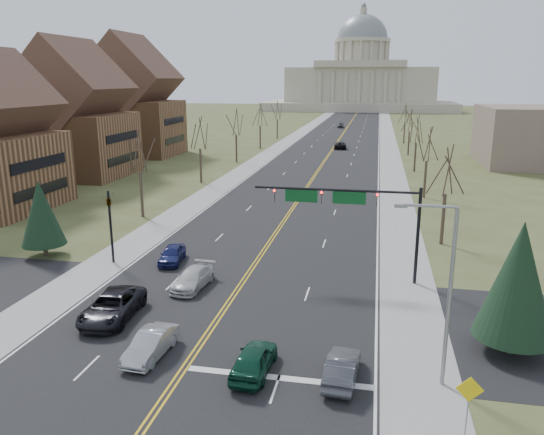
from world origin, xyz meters
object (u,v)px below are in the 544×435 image
at_px(car_nb_outer_lead, 342,368).
at_px(car_sb_inner_second, 193,278).
at_px(signal_left, 110,219).
at_px(car_far_sb, 341,125).
at_px(car_sb_outer_second, 172,254).
at_px(street_light, 445,285).
at_px(warn_sign, 469,395).
at_px(car_nb_inner_lead, 254,360).
at_px(car_sb_inner_lead, 151,344).
at_px(car_far_nb, 340,145).
at_px(car_sb_outer_lead, 112,306).
at_px(signal_mast, 348,204).

distance_m(car_nb_outer_lead, car_sb_inner_second, 15.28).
distance_m(signal_left, car_far_sb, 129.84).
relative_size(car_sb_inner_second, car_sb_outer_second, 1.14).
bearing_deg(signal_left, street_light, -29.12).
bearing_deg(street_light, car_sb_outer_second, 143.49).
height_order(warn_sign, car_sb_inner_second, warn_sign).
bearing_deg(car_nb_inner_lead, car_sb_inner_lead, -3.16).
bearing_deg(car_nb_inner_lead, signal_left, -40.94).
height_order(car_nb_inner_lead, car_far_nb, car_far_nb).
height_order(car_sb_inner_lead, car_sb_inner_second, car_sb_inner_lead).
bearing_deg(car_sb_inner_second, car_sb_outer_second, 131.19).
relative_size(warn_sign, car_sb_inner_lead, 0.67).
relative_size(car_sb_outer_lead, car_far_sb, 1.21).
distance_m(warn_sign, car_far_sb, 147.80).
bearing_deg(car_far_sb, car_nb_outer_lead, -89.87).
bearing_deg(warn_sign, signal_left, 144.98).
bearing_deg(street_light, signal_mast, 111.41).
xyz_separation_m(car_sb_outer_lead, car_sb_inner_second, (3.23, 5.86, -0.13)).
relative_size(street_light, warn_sign, 3.17).
relative_size(car_sb_inner_lead, car_sb_inner_second, 0.90).
bearing_deg(car_nb_inner_lead, street_light, -172.83).
distance_m(signal_left, car_nb_outer_lead, 24.35).
bearing_deg(car_sb_outer_second, car_nb_outer_lead, -53.10).
distance_m(signal_mast, car_far_nb, 78.24).
bearing_deg(warn_sign, car_sb_inner_lead, 166.36).
height_order(warn_sign, car_sb_outer_second, warn_sign).
relative_size(signal_mast, car_sb_inner_second, 2.56).
distance_m(warn_sign, car_sb_outer_lead, 21.47).
distance_m(car_sb_inner_lead, car_far_nb, 91.63).
bearing_deg(car_nb_outer_lead, car_sb_outer_second, -41.34).
distance_m(signal_mast, car_sb_outer_lead, 17.71).
xyz_separation_m(car_sb_outer_lead, car_sb_outer_second, (-0.25, 10.68, -0.11)).
distance_m(car_sb_outer_lead, car_far_sb, 139.30).
relative_size(signal_left, car_nb_outer_lead, 1.44).
xyz_separation_m(signal_left, street_light, (24.24, -13.50, 1.51)).
relative_size(signal_left, warn_sign, 2.09).
bearing_deg(street_light, signal_left, 150.88).
bearing_deg(car_sb_inner_lead, car_sb_outer_second, 110.92).
height_order(car_sb_inner_second, car_far_sb, car_far_sb).
relative_size(car_sb_inner_second, car_far_nb, 0.87).
height_order(signal_left, car_sb_outer_second, signal_left).
bearing_deg(signal_left, warn_sign, -35.02).
bearing_deg(signal_left, car_sb_outer_second, 10.84).
xyz_separation_m(car_nb_inner_lead, car_sb_outer_lead, (-10.15, 4.51, 0.07)).
relative_size(street_light, car_sb_inner_lead, 2.13).
xyz_separation_m(car_sb_inner_lead, car_sb_outer_lead, (-4.30, 3.95, 0.11)).
relative_size(car_sb_inner_lead, car_far_sb, 0.88).
xyz_separation_m(car_sb_inner_second, car_far_sb, (1.25, 133.36, 0.14)).
xyz_separation_m(signal_left, car_sb_inner_second, (8.25, -3.90, -3.02)).
distance_m(street_light, car_sb_inner_second, 19.19).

